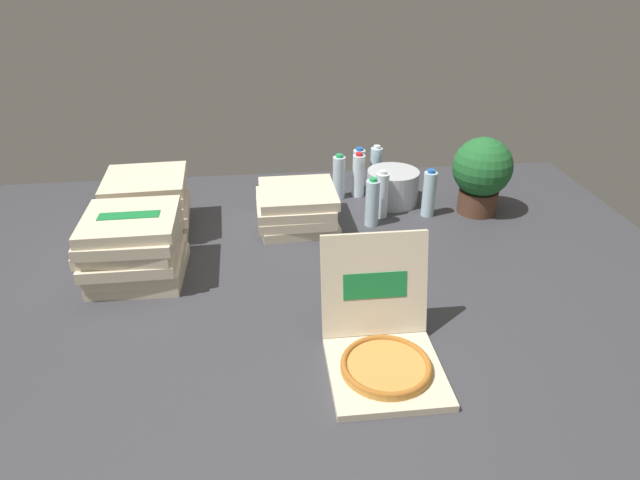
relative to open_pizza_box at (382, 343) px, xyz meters
The scene contains 14 objects.
ground_plane 0.53m from the open_pizza_box, 111.29° to the left, with size 3.20×2.40×0.02m, color #38383D.
open_pizza_box is the anchor object (origin of this frame).
pizza_stack_center_near 1.07m from the open_pizza_box, 144.41° to the left, with size 0.38×0.38×0.27m.
pizza_stack_center_far 1.03m from the open_pizza_box, 101.02° to the left, with size 0.38×0.38×0.18m.
pizza_stack_right_mid 1.35m from the open_pizza_box, 130.84° to the left, with size 0.40×0.40×0.27m.
ice_bucket 1.25m from the open_pizza_box, 75.47° to the left, with size 0.26×0.26×0.17m, color #B7BABF.
water_bottle_0 1.45m from the open_pizza_box, 79.29° to the left, with size 0.06×0.06×0.24m.
water_bottle_1 1.41m from the open_pizza_box, 83.07° to the left, with size 0.06×0.06×0.24m.
water_bottle_2 1.33m from the open_pizza_box, 83.31° to the left, with size 0.06×0.06×0.24m.
water_bottle_3 1.08m from the open_pizza_box, 78.11° to the left, with size 0.06×0.06×0.24m.
water_bottle_4 1.14m from the open_pizza_box, 66.46° to the left, with size 0.06×0.06×0.24m.
water_bottle_5 0.98m from the open_pizza_box, 80.73° to the left, with size 0.06×0.06×0.24m.
water_bottle_6 1.31m from the open_pizza_box, 87.85° to the left, with size 0.06×0.06×0.24m.
potted_plant 1.27m from the open_pizza_box, 55.99° to the left, with size 0.29×0.29×0.38m.
Camera 1 is at (-0.16, -1.83, 1.19)m, focal length 31.02 mm.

